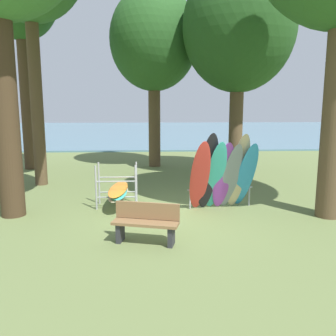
# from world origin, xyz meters

# --- Properties ---
(ground_plane) EXTENTS (80.00, 80.00, 0.00)m
(ground_plane) POSITION_xyz_m (0.00, 0.00, 0.00)
(ground_plane) COLOR olive
(lake_water) EXTENTS (80.00, 36.00, 0.10)m
(lake_water) POSITION_xyz_m (0.00, 31.11, 0.05)
(lake_water) COLOR slate
(lake_water) RESTS_ON ground
(tree_mid_behind) EXTENTS (4.49, 4.49, 8.55)m
(tree_mid_behind) POSITION_xyz_m (2.88, 5.61, 5.92)
(tree_mid_behind) COLOR brown
(tree_mid_behind) RESTS_ON ground
(tree_far_left_back) EXTENTS (4.01, 4.01, 8.13)m
(tree_far_left_back) POSITION_xyz_m (-0.47, 7.80, 5.76)
(tree_far_left_back) COLOR brown
(tree_far_left_back) RESTS_ON ground
(tree_deep_back) EXTENTS (3.17, 3.17, 9.29)m
(tree_deep_back) POSITION_xyz_m (-6.16, 7.36, 7.25)
(tree_deep_back) COLOR #4C3823
(tree_deep_back) RESTS_ON ground
(leaning_board_pile) EXTENTS (1.99, 1.36, 2.21)m
(leaning_board_pile) POSITION_xyz_m (1.30, 0.32, 1.01)
(leaning_board_pile) COLOR red
(leaning_board_pile) RESTS_ON ground
(board_storage_rack) EXTENTS (1.15, 2.12, 1.25)m
(board_storage_rack) POSITION_xyz_m (-1.61, 0.91, 0.47)
(board_storage_rack) COLOR #9EA0A5
(board_storage_rack) RESTS_ON ground
(park_bench) EXTENTS (1.46, 0.75, 0.85)m
(park_bench) POSITION_xyz_m (-0.78, -1.92, 0.45)
(park_bench) COLOR #2D2D33
(park_bench) RESTS_ON ground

